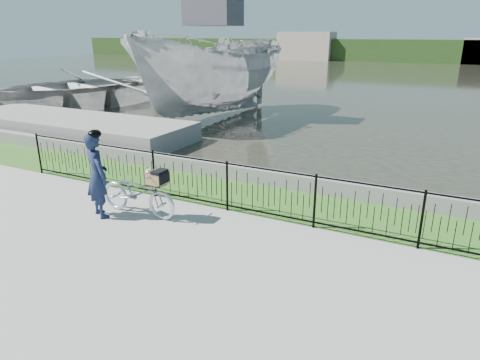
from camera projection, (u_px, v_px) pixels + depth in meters
The scene contains 12 objects.
ground at pixel (234, 250), 7.83m from camera, with size 120.00×120.00×0.00m, color gray.
grass_strip at pixel (285, 203), 10.03m from camera, with size 60.00×2.00×0.01m, color #32611E.
water at pixel (416, 81), 35.70m from camera, with size 120.00×120.00×0.00m, color #2A2A20.
quay_wall at pixel (300, 182), 10.81m from camera, with size 60.00×0.30×0.40m, color slate.
fence at pixel (269, 193), 9.00m from camera, with size 14.00×0.06×1.15m, color black, non-canonical shape.
far_treeline at pixel (438, 51), 58.01m from camera, with size 120.00×6.00×3.00m, color #274319.
far_building_left at pixel (306, 46), 63.82m from camera, with size 8.00×4.00×4.00m, color #A79686.
dock at pixel (71, 126), 16.62m from camera, with size 10.00×3.00×0.70m, color slate.
bicycle_rig at pixel (138, 192), 9.25m from camera, with size 1.92×0.67×1.11m.
cyclist at pixel (97, 175), 9.03m from camera, with size 0.79×0.68×1.91m.
boat_near at pixel (214, 74), 19.31m from camera, with size 4.90×10.40×5.68m.
boat_far at pixel (77, 88), 22.78m from camera, with size 9.22×11.13×2.00m.
Camera 1 is at (3.24, -6.19, 3.77)m, focal length 32.00 mm.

